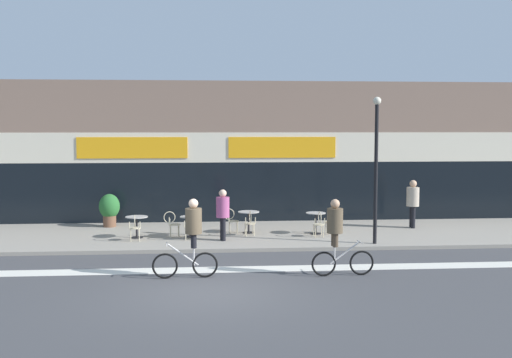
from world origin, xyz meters
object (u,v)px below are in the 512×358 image
(cyclist_1, at_px, (337,232))
(pedestrian_near_end, at_px, (413,200))
(bistro_table_3, at_px, (316,219))
(bistro_table_2, at_px, (249,218))
(cafe_chair_1_side, at_px, (172,222))
(cafe_chair_2_near, at_px, (250,221))
(cafe_chair_3_near, at_px, (319,222))
(cafe_chair_3_side, at_px, (333,219))
(lamp_post, at_px, (376,159))
(cafe_chair_0_near, at_px, (135,226))
(pedestrian_far_end, at_px, (223,210))
(bistro_table_0, at_px, (137,222))
(bistro_table_1, at_px, (190,222))
(cafe_chair_1_near, at_px, (190,225))
(cyclist_0, at_px, (191,232))
(planter_pot, at_px, (109,209))
(cafe_chair_2_side, at_px, (231,219))

(cyclist_1, xyz_separation_m, pedestrian_near_end, (4.33, 6.61, 0.01))
(bistro_table_3, bearing_deg, bistro_table_2, 170.31)
(cafe_chair_1_side, bearing_deg, cafe_chair_2_near, -8.65)
(cafe_chair_2_near, bearing_deg, cafe_chair_1_side, 84.54)
(cafe_chair_2_near, relative_size, cafe_chair_3_near, 1.00)
(bistro_table_3, xyz_separation_m, cafe_chair_1_side, (-5.07, -0.21, -0.03))
(cafe_chair_3_side, height_order, lamp_post, lamp_post)
(cafe_chair_0_near, bearing_deg, cafe_chair_2_near, -87.76)
(cafe_chair_0_near, height_order, pedestrian_far_end, pedestrian_far_end)
(bistro_table_0, distance_m, pedestrian_near_end, 10.28)
(bistro_table_3, distance_m, cafe_chair_3_side, 0.63)
(bistro_table_1, height_order, pedestrian_far_end, pedestrian_far_end)
(bistro_table_1, relative_size, cafe_chair_1_near, 0.80)
(bistro_table_0, height_order, cafe_chair_1_side, cafe_chair_1_side)
(cafe_chair_3_near, bearing_deg, bistro_table_3, -2.78)
(cafe_chair_2_near, xyz_separation_m, cyclist_0, (-1.88, -5.26, 0.57))
(bistro_table_0, relative_size, cafe_chair_2_near, 0.85)
(cyclist_1, bearing_deg, cyclist_0, 176.13)
(cafe_chair_2_near, bearing_deg, bistro_table_0, 85.40)
(bistro_table_2, bearing_deg, pedestrian_far_end, -125.22)
(bistro_table_2, relative_size, cafe_chair_3_side, 0.86)
(planter_pot, bearing_deg, cafe_chair_1_near, -43.52)
(bistro_table_2, relative_size, cyclist_0, 0.37)
(cafe_chair_0_near, xyz_separation_m, pedestrian_far_end, (2.94, -0.07, 0.51))
(planter_pot, relative_size, pedestrian_near_end, 0.70)
(cafe_chair_3_side, xyz_separation_m, lamp_post, (1.00, -1.91, 2.27))
(bistro_table_3, distance_m, cyclist_0, 6.96)
(cafe_chair_1_near, distance_m, cyclist_1, 6.24)
(cafe_chair_3_side, bearing_deg, cafe_chair_2_side, -14.76)
(cafe_chair_1_near, bearing_deg, pedestrian_far_end, -95.23)
(cafe_chair_2_side, xyz_separation_m, cyclist_1, (2.57, -5.97, 0.55))
(cafe_chair_1_side, distance_m, cafe_chair_2_side, 2.16)
(bistro_table_1, distance_m, planter_pot, 3.96)
(cafe_chair_2_near, relative_size, cafe_chair_2_side, 1.00)
(cafe_chair_1_near, bearing_deg, lamp_post, -98.58)
(cafe_chair_2_side, height_order, cafe_chair_3_near, same)
(bistro_table_3, bearing_deg, pedestrian_near_end, 14.97)
(cafe_chair_3_side, xyz_separation_m, pedestrian_near_end, (3.27, 1.03, 0.56))
(cafe_chair_0_near, bearing_deg, bistro_table_1, -76.77)
(bistro_table_0, height_order, cyclist_0, cyclist_0)
(pedestrian_near_end, distance_m, pedestrian_far_end, 7.50)
(bistro_table_0, xyz_separation_m, cafe_chair_1_near, (1.84, -0.56, -0.02))
(cafe_chair_1_near, height_order, cafe_chair_1_side, same)
(cyclist_1, bearing_deg, bistro_table_0, 135.24)
(bistro_table_2, bearing_deg, lamp_post, -29.97)
(cafe_chair_1_side, relative_size, pedestrian_far_end, 0.52)
(bistro_table_1, xyz_separation_m, pedestrian_far_end, (1.11, -0.76, 0.51))
(cafe_chair_0_near, relative_size, cafe_chair_1_near, 1.00)
(cafe_chair_2_side, relative_size, pedestrian_far_end, 0.52)
(cafe_chair_3_near, xyz_separation_m, pedestrian_near_end, (3.89, 1.67, 0.56))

